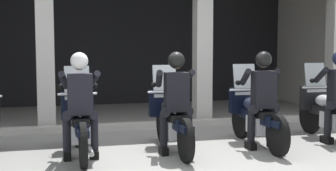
% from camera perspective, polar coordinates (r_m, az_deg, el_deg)
% --- Properties ---
extents(ground_plane, '(80.00, 80.00, 0.00)m').
position_cam_1_polar(ground_plane, '(10.29, -3.72, -4.32)').
color(ground_plane, gray).
extents(station_building, '(10.99, 4.03, 3.32)m').
position_cam_1_polar(station_building, '(11.66, -6.73, 7.18)').
color(station_building, black).
rests_on(station_building, ground).
extents(kerb_strip, '(10.49, 0.24, 0.12)m').
position_cam_1_polar(kerb_strip, '(9.29, -4.51, -5.00)').
color(kerb_strip, '#B7B5AD').
rests_on(kerb_strip, ground).
extents(motorcycle_left, '(0.62, 2.04, 1.35)m').
position_cam_1_polar(motorcycle_left, '(7.23, -10.93, -4.50)').
color(motorcycle_left, black).
rests_on(motorcycle_left, ground).
extents(police_officer_left, '(0.63, 0.61, 1.58)m').
position_cam_1_polar(police_officer_left, '(6.89, -10.86, -1.30)').
color(police_officer_left, black).
rests_on(police_officer_left, ground).
extents(motorcycle_center, '(0.62, 2.04, 1.35)m').
position_cam_1_polar(motorcycle_center, '(7.41, 0.42, -4.16)').
color(motorcycle_center, black).
rests_on(motorcycle_center, ground).
extents(police_officer_center, '(0.63, 0.61, 1.58)m').
position_cam_1_polar(police_officer_center, '(7.08, 0.99, -1.03)').
color(police_officer_center, black).
rests_on(police_officer_center, ground).
extents(motorcycle_right, '(0.62, 2.04, 1.35)m').
position_cam_1_polar(motorcycle_right, '(7.90, 10.70, -3.67)').
color(motorcycle_right, black).
rests_on(motorcycle_right, ground).
extents(police_officer_right, '(0.63, 0.61, 1.58)m').
position_cam_1_polar(police_officer_right, '(7.59, 11.65, -0.71)').
color(police_officer_right, black).
rests_on(police_officer_right, ground).
extents(motorcycle_far_right, '(0.62, 2.04, 1.35)m').
position_cam_1_polar(motorcycle_far_right, '(8.68, 19.21, -3.07)').
color(motorcycle_far_right, black).
rests_on(motorcycle_far_right, ground).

